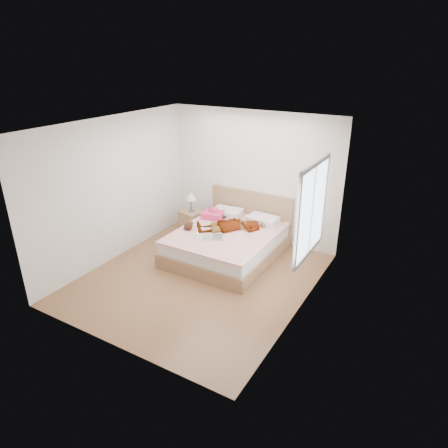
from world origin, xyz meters
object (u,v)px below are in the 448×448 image
Objects in this scene: towel at (213,214)px; coffee_mug at (197,235)px; woman at (236,223)px; plush_toy at (189,226)px; phone at (224,208)px; nightstand at (192,221)px; magazine at (212,237)px; bed at (229,241)px.

towel is 0.98m from coffee_mug.
woman is 0.89m from plush_toy.
nightstand is (-0.68, -0.16, -0.37)m from phone.
towel reaches higher than magazine.
coffee_mug is 0.13× the size of nightstand.
woman is 1.24m from nightstand.
towel reaches higher than coffee_mug.
coffee_mug is (-0.33, -0.58, 0.28)m from bed.
phone reaches higher than plush_toy.
coffee_mug is 1.27m from nightstand.
nightstand is (-1.12, 0.38, 0.04)m from bed.
bed reaches higher than phone.
phone is 0.19× the size of magazine.
coffee_mug is (-0.40, -0.73, -0.06)m from woman.
bed reaches higher than towel.
bed is 0.82m from plush_toy.
coffee_mug is 0.47× the size of plush_toy.
phone is at bearing 52.39° from towel.
magazine is (0.34, -0.99, -0.17)m from phone.
woman is 3.01× the size of magazine.
woman is 3.34× the size of towel.
nightstand reaches higher than woman.
towel is (-0.14, -0.18, -0.09)m from phone.
phone is at bearing 13.37° from nightstand.
magazine is (0.48, -0.81, -0.08)m from towel.
woman reaches higher than phone.
woman is 5.71× the size of plush_toy.
nightstand is (-0.44, 0.73, -0.27)m from plush_toy.
plush_toy is (-0.34, 0.23, 0.03)m from coffee_mug.
plush_toy is at bearing -58.88° from nightstand.
woman is 0.83m from coffee_mug.
nightstand is at bearing 129.18° from coffee_mug.
woman is 0.68m from towel.
bed is at bearing 78.98° from magazine.
woman is 0.62m from magazine.
bed is 8.05× the size of plush_toy.
phone is 0.04× the size of bed.
woman is 16.13× the size of phone.
woman is 0.64m from phone.
bed reaches higher than coffee_mug.
plush_toy is at bearing -142.79° from phone.
phone is (-0.50, 0.40, 0.07)m from woman.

